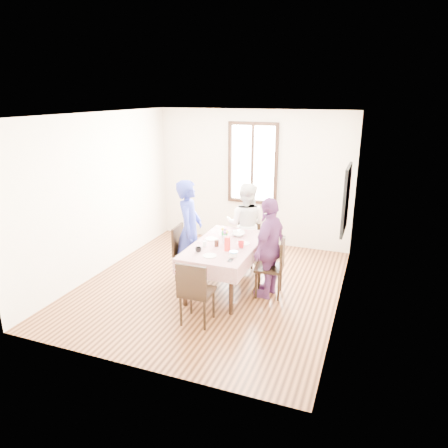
# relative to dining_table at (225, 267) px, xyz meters

# --- Properties ---
(ground) EXTENTS (4.50, 4.50, 0.00)m
(ground) POSITION_rel_dining_table_xyz_m (-0.26, 0.03, -0.38)
(ground) COLOR black
(ground) RESTS_ON ground
(back_wall) EXTENTS (4.00, 0.00, 4.00)m
(back_wall) POSITION_rel_dining_table_xyz_m (-0.26, 2.28, 0.98)
(back_wall) COLOR beige
(back_wall) RESTS_ON ground
(right_wall) EXTENTS (0.00, 4.50, 4.50)m
(right_wall) POSITION_rel_dining_table_xyz_m (1.74, 0.03, 0.98)
(right_wall) COLOR beige
(right_wall) RESTS_ON ground
(window_frame) EXTENTS (1.02, 0.06, 1.62)m
(window_frame) POSITION_rel_dining_table_xyz_m (-0.26, 2.26, 1.27)
(window_frame) COLOR black
(window_frame) RESTS_ON back_wall
(window_pane) EXTENTS (0.90, 0.02, 1.50)m
(window_pane) POSITION_rel_dining_table_xyz_m (-0.26, 2.27, 1.27)
(window_pane) COLOR white
(window_pane) RESTS_ON back_wall
(art_poster) EXTENTS (0.04, 0.76, 0.96)m
(art_poster) POSITION_rel_dining_table_xyz_m (1.72, 0.33, 1.18)
(art_poster) COLOR red
(art_poster) RESTS_ON right_wall
(dining_table) EXTENTS (0.84, 1.55, 0.75)m
(dining_table) POSITION_rel_dining_table_xyz_m (0.00, 0.00, 0.00)
(dining_table) COLOR black
(dining_table) RESTS_ON ground
(tablecloth) EXTENTS (0.96, 1.67, 0.01)m
(tablecloth) POSITION_rel_dining_table_xyz_m (0.00, 0.00, 0.38)
(tablecloth) COLOR #5A030C
(tablecloth) RESTS_ON dining_table
(chair_left) EXTENTS (0.44, 0.44, 0.91)m
(chair_left) POSITION_rel_dining_table_xyz_m (-0.70, 0.15, 0.08)
(chair_left) COLOR black
(chair_left) RESTS_ON ground
(chair_right) EXTENTS (0.47, 0.47, 0.91)m
(chair_right) POSITION_rel_dining_table_xyz_m (0.70, 0.05, 0.08)
(chair_right) COLOR black
(chair_right) RESTS_ON ground
(chair_far) EXTENTS (0.42, 0.42, 0.91)m
(chair_far) POSITION_rel_dining_table_xyz_m (0.00, 1.07, 0.08)
(chair_far) COLOR black
(chair_far) RESTS_ON ground
(chair_near) EXTENTS (0.43, 0.43, 0.91)m
(chair_near) POSITION_rel_dining_table_xyz_m (0.00, -1.07, 0.08)
(chair_near) COLOR black
(chair_near) RESTS_ON ground
(person_left) EXTENTS (0.53, 0.69, 1.69)m
(person_left) POSITION_rel_dining_table_xyz_m (-0.68, 0.15, 0.47)
(person_left) COLOR navy
(person_left) RESTS_ON ground
(person_far) EXTENTS (0.78, 0.63, 1.52)m
(person_far) POSITION_rel_dining_table_xyz_m (0.00, 1.05, 0.38)
(person_far) COLOR white
(person_far) RESTS_ON ground
(person_right) EXTENTS (0.53, 0.96, 1.55)m
(person_right) POSITION_rel_dining_table_xyz_m (0.68, 0.05, 0.40)
(person_right) COLOR #68336A
(person_right) RESTS_ON ground
(mug_black) EXTENTS (0.11, 0.11, 0.07)m
(mug_black) POSITION_rel_dining_table_xyz_m (-0.25, -0.46, 0.42)
(mug_black) COLOR black
(mug_black) RESTS_ON tablecloth
(mug_flag) EXTENTS (0.15, 0.15, 0.10)m
(mug_flag) POSITION_rel_dining_table_xyz_m (0.28, -0.07, 0.44)
(mug_flag) COLOR red
(mug_flag) RESTS_ON tablecloth
(mug_green) EXTENTS (0.12, 0.12, 0.08)m
(mug_green) POSITION_rel_dining_table_xyz_m (-0.13, 0.32, 0.43)
(mug_green) COLOR #0C7226
(mug_green) RESTS_ON tablecloth
(serving_bowl) EXTENTS (0.24, 0.24, 0.05)m
(serving_bowl) POSITION_rel_dining_table_xyz_m (0.07, 0.42, 0.41)
(serving_bowl) COLOR white
(serving_bowl) RESTS_ON tablecloth
(juice_carton) EXTENTS (0.07, 0.07, 0.21)m
(juice_carton) POSITION_rel_dining_table_xyz_m (0.13, -0.26, 0.49)
(juice_carton) COLOR red
(juice_carton) RESTS_ON tablecloth
(butter_tub) EXTENTS (0.12, 0.12, 0.06)m
(butter_tub) POSITION_rel_dining_table_xyz_m (0.28, -0.42, 0.42)
(butter_tub) COLOR white
(butter_tub) RESTS_ON tablecloth
(jam_jar) EXTENTS (0.07, 0.07, 0.10)m
(jam_jar) POSITION_rel_dining_table_xyz_m (-0.08, -0.15, 0.44)
(jam_jar) COLOR black
(jam_jar) RESTS_ON tablecloth
(drinking_glass) EXTENTS (0.06, 0.06, 0.09)m
(drinking_glass) POSITION_rel_dining_table_xyz_m (-0.25, -0.22, 0.43)
(drinking_glass) COLOR silver
(drinking_glass) RESTS_ON tablecloth
(smartphone) EXTENTS (0.06, 0.12, 0.01)m
(smartphone) POSITION_rel_dining_table_xyz_m (0.30, -0.59, 0.39)
(smartphone) COLOR black
(smartphone) RESTS_ON tablecloth
(flower_vase) EXTENTS (0.06, 0.06, 0.12)m
(flower_vase) POSITION_rel_dining_table_xyz_m (-0.02, 0.04, 0.45)
(flower_vase) COLOR silver
(flower_vase) RESTS_ON tablecloth
(plate_left) EXTENTS (0.20, 0.20, 0.01)m
(plate_left) POSITION_rel_dining_table_xyz_m (-0.28, 0.12, 0.39)
(plate_left) COLOR white
(plate_left) RESTS_ON tablecloth
(plate_right) EXTENTS (0.20, 0.20, 0.01)m
(plate_right) POSITION_rel_dining_table_xyz_m (0.26, 0.11, 0.39)
(plate_right) COLOR white
(plate_right) RESTS_ON tablecloth
(plate_far) EXTENTS (0.20, 0.20, 0.01)m
(plate_far) POSITION_rel_dining_table_xyz_m (0.00, 0.63, 0.39)
(plate_far) COLOR white
(plate_far) RESTS_ON tablecloth
(plate_near) EXTENTS (0.20, 0.20, 0.01)m
(plate_near) POSITION_rel_dining_table_xyz_m (-0.03, -0.55, 0.39)
(plate_near) COLOR white
(plate_near) RESTS_ON tablecloth
(butter_lid) EXTENTS (0.12, 0.12, 0.01)m
(butter_lid) POSITION_rel_dining_table_xyz_m (0.28, -0.42, 0.45)
(butter_lid) COLOR blue
(butter_lid) RESTS_ON butter_tub
(flower_bunch) EXTENTS (0.09, 0.09, 0.10)m
(flower_bunch) POSITION_rel_dining_table_xyz_m (-0.02, 0.04, 0.56)
(flower_bunch) COLOR yellow
(flower_bunch) RESTS_ON flower_vase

